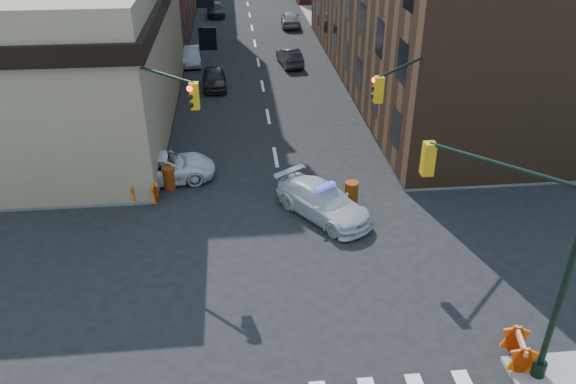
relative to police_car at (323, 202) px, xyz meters
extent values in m
plane|color=black|center=(-1.67, -3.75, -0.73)|extent=(140.00, 140.00, 0.00)
cube|color=gray|center=(21.33, 29.00, -0.66)|extent=(34.00, 54.50, 0.15)
cylinder|color=black|center=(5.13, -10.05, 3.42)|extent=(0.20, 0.20, 8.00)
cylinder|color=black|center=(5.13, -10.05, -0.33)|extent=(0.44, 0.44, 0.50)
cylinder|color=black|center=(3.54, -8.46, 5.92)|extent=(3.27, 3.27, 0.12)
cube|color=#BF8C0C|center=(1.95, -6.87, 5.42)|extent=(0.35, 0.35, 1.05)
sphere|color=#FF0C05|center=(2.11, -6.71, 5.77)|extent=(0.22, 0.22, 0.22)
sphere|color=black|center=(2.11, -6.71, 5.44)|extent=(0.22, 0.22, 0.22)
sphere|color=black|center=(2.11, -6.71, 5.11)|extent=(0.22, 0.22, 0.22)
cylinder|color=black|center=(-8.47, 2.55, 3.42)|extent=(0.20, 0.20, 8.00)
cylinder|color=black|center=(-8.47, 2.55, -0.33)|extent=(0.44, 0.44, 0.50)
cylinder|color=black|center=(-6.87, 0.96, 5.92)|extent=(3.27, 3.27, 0.12)
cube|color=#BF8C0C|center=(-5.28, -0.63, 5.42)|extent=(0.35, 0.35, 1.05)
sphere|color=#FF0C05|center=(-5.44, -0.79, 5.77)|extent=(0.22, 0.22, 0.22)
sphere|color=black|center=(-5.44, -0.79, 5.44)|extent=(0.22, 0.22, 0.22)
sphere|color=black|center=(-5.44, -0.79, 5.11)|extent=(0.22, 0.22, 0.22)
cylinder|color=black|center=(5.13, 2.55, 3.42)|extent=(0.20, 0.20, 8.00)
cylinder|color=black|center=(5.13, 2.55, -0.33)|extent=(0.44, 0.44, 0.50)
cylinder|color=black|center=(3.54, 0.96, 5.92)|extent=(3.27, 3.27, 0.12)
cube|color=#BF8C0C|center=(1.95, -0.63, 5.42)|extent=(0.35, 0.35, 1.05)
sphere|color=#FF0C05|center=(1.80, -0.48, 5.77)|extent=(0.22, 0.22, 0.22)
sphere|color=black|center=(1.80, -0.48, 5.44)|extent=(0.22, 0.22, 0.22)
sphere|color=black|center=(1.80, -0.48, 5.11)|extent=(0.22, 0.22, 0.22)
cylinder|color=black|center=(5.83, 22.25, 0.72)|extent=(0.24, 0.24, 2.60)
sphere|color=#955715|center=(5.83, 22.25, 2.77)|extent=(3.00, 3.00, 3.00)
cylinder|color=black|center=(5.83, 30.25, 0.72)|extent=(0.24, 0.24, 2.60)
sphere|color=#955715|center=(5.83, 30.25, 2.77)|extent=(3.00, 3.00, 3.00)
imported|color=silver|center=(0.00, 0.00, 0.00)|extent=(4.54, 5.34, 1.47)
imported|color=silver|center=(-7.47, 4.20, -0.02)|extent=(5.34, 2.89, 1.42)
imported|color=black|center=(-5.16, 18.23, -0.03)|extent=(1.85, 4.18, 1.40)
imported|color=gray|center=(-7.17, 24.32, -0.05)|extent=(1.89, 4.26, 1.36)
imported|color=black|center=(-5.33, 42.13, -0.06)|extent=(2.09, 4.71, 1.34)
imported|color=black|center=(0.83, 23.17, -0.04)|extent=(1.99, 4.35, 1.38)
imported|color=gray|center=(2.30, 36.51, 0.05)|extent=(2.09, 4.71, 1.57)
imported|color=black|center=(-9.27, 3.41, 0.21)|extent=(0.69, 0.62, 1.58)
imported|color=black|center=(-14.35, 2.96, 0.40)|extent=(1.12, 0.97, 1.96)
imported|color=#212731|center=(-14.67, 5.48, 0.26)|extent=(0.96, 1.02, 1.69)
cylinder|color=red|center=(1.49, 0.94, -0.17)|extent=(0.80, 0.80, 1.13)
cylinder|color=#EC500B|center=(-7.17, 3.29, -0.16)|extent=(0.83, 0.83, 1.14)
camera|label=1|loc=(-3.74, -21.51, 12.86)|focal=35.00mm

